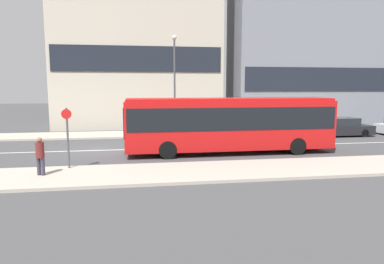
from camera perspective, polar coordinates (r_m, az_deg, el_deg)
ground_plane at (r=21.24m, az=-14.78°, el=-2.96°), size 120.00×120.00×0.00m
sidewalk_near at (r=15.17m, az=-17.15°, el=-7.02°), size 44.00×3.50×0.13m
sidewalk_far at (r=27.38m, az=-13.49°, el=-0.45°), size 44.00×3.50×0.13m
lane_centerline at (r=21.24m, az=-14.78°, el=-2.95°), size 41.80×0.16×0.01m
apartment_block_left_tower at (r=34.34m, az=-9.13°, el=19.90°), size 15.09×6.61×22.34m
apartment_block_right_tower at (r=37.86m, az=20.31°, el=13.69°), size 17.68×5.43×16.24m
city_bus at (r=19.66m, az=6.21°, el=1.75°), size 11.78×2.58×3.15m
parked_car_0 at (r=26.59m, az=13.69°, el=0.59°), size 4.20×1.84×1.40m
parked_car_1 at (r=28.75m, az=23.48°, el=0.71°), size 4.63×1.89×1.42m
pedestrian_near_stop at (r=15.51m, az=-23.99°, el=-3.36°), size 0.34×0.34×1.60m
bus_stop_sign at (r=16.30m, az=-20.04°, el=-0.20°), size 0.44×0.12×2.73m
street_lamp at (r=26.04m, az=-2.93°, el=9.42°), size 0.36×0.36×7.44m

